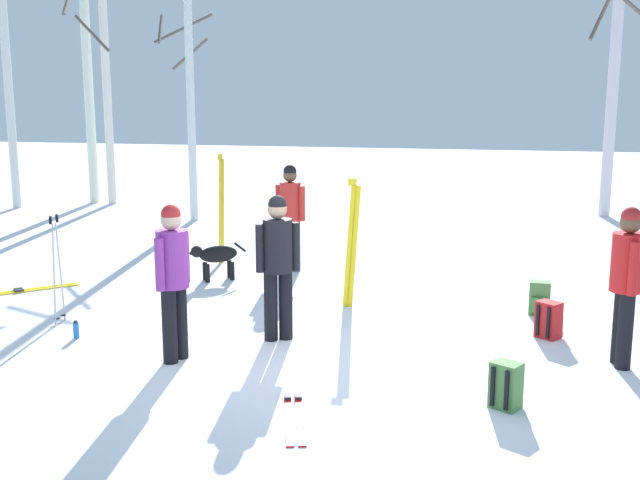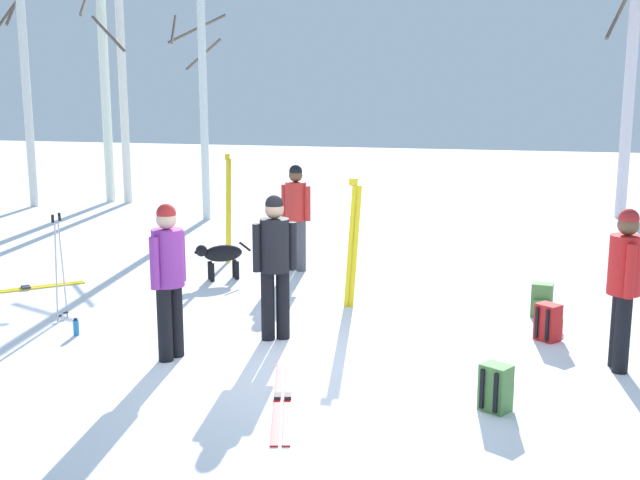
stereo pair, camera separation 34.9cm
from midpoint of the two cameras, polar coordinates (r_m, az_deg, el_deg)
name	(u,v)px [view 2 (the right image)]	position (r m, az deg, el deg)	size (l,w,h in m)	color
ground_plane	(324,363)	(8.52, 1.49, -8.98)	(60.00, 60.00, 0.00)	white
person_0	(624,279)	(8.71, 22.38, -2.65)	(0.34, 0.52, 1.72)	black
person_1	(296,211)	(12.51, -0.97, 2.16)	(0.51, 0.34, 1.72)	#4C4C56
person_2	(275,258)	(9.05, -2.21, -1.31)	(0.46, 0.34, 1.72)	black
person_3	(168,271)	(8.51, -9.85, -2.27)	(0.34, 0.50, 1.72)	black
dog	(220,255)	(12.08, -6.46, -1.09)	(0.76, 0.56, 0.57)	black
ski_pair_planted_0	(228,209)	(13.22, -5.94, 2.29)	(0.07, 0.20, 1.84)	yellow
ski_pair_planted_1	(353,244)	(10.41, 3.37, -0.31)	(0.24, 0.02, 1.75)	yellow
ski_pair_lying_0	(283,400)	(7.56, -1.39, -11.58)	(0.69, 1.91, 0.05)	red
ski_pair_lying_1	(23,289)	(12.25, -20.11, -3.36)	(1.41, 1.35, 0.05)	yellow
ski_poles_1	(59,264)	(10.34, -17.58, -1.65)	(0.07, 0.24, 1.37)	#B2B2BC
backpack_0	(496,388)	(7.50, 14.05, -10.44)	(0.33, 0.34, 0.44)	#4C7F3F
backpack_1	(542,301)	(10.56, 16.79, -4.25)	(0.28, 0.31, 0.44)	#4C7F3F
backpack_2	(548,323)	(9.63, 17.32, -5.77)	(0.34, 0.34, 0.44)	red
water_bottle_0	(76,327)	(9.80, -16.39, -6.13)	(0.07, 0.07, 0.21)	#1E72BF
birch_tree_0	(25,87)	(20.52, -20.23, 10.45)	(0.76, 1.18, 5.59)	silver
birch_tree_1	(103,43)	(20.84, -15.06, 13.73)	(1.30, 1.34, 7.70)	silver
birch_tree_2	(121,72)	(20.45, -13.84, 11.81)	(1.24, 0.94, 6.29)	silver
birch_tree_3	(202,80)	(17.51, -8.00, 11.50)	(1.56, 1.70, 5.87)	silver
birch_tree_4	(632,56)	(18.87, 22.30, 12.32)	(1.52, 1.52, 6.87)	silver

